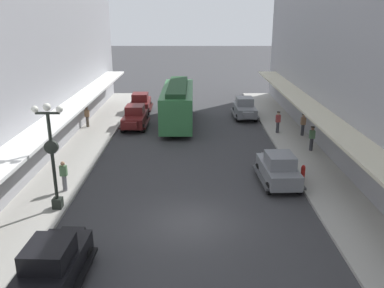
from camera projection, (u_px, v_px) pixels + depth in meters
ground_plane at (192, 222)px, 18.48m from camera, size 200.00×200.00×0.00m
sidewalk_left at (28, 220)px, 18.48m from camera, size 3.00×60.00×0.15m
sidewalk_right at (356, 221)px, 18.44m from camera, size 3.00×60.00×0.15m
parked_car_0 at (142, 102)px, 38.58m from camera, size 2.21×4.29×1.84m
parked_car_1 at (280, 168)px, 22.30m from camera, size 2.30×4.32×1.84m
parked_car_2 at (136, 117)px, 33.28m from camera, size 2.18×4.27×1.84m
parked_car_3 at (246, 108)px, 36.32m from camera, size 2.18×4.28×1.84m
parked_car_4 at (54, 263)px, 13.87m from camera, size 2.27×4.31×1.84m
streetcar at (179, 103)px, 33.85m from camera, size 2.56×9.61×3.46m
lamp_post_with_clock at (53, 152)px, 18.67m from camera, size 1.42×0.44×5.16m
fire_hydrant at (304, 172)px, 22.79m from camera, size 0.24×0.24×0.82m
pedestrian_0 at (304, 125)px, 30.66m from camera, size 0.36×0.28×1.67m
pedestrian_2 at (88, 116)px, 33.03m from camera, size 0.36×0.28×1.67m
pedestrian_3 at (279, 122)px, 31.37m from camera, size 0.36×0.28×1.67m
pedestrian_4 at (65, 176)px, 21.16m from camera, size 0.36×0.24×1.64m
pedestrian_5 at (313, 138)px, 27.32m from camera, size 0.36×0.28×1.67m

